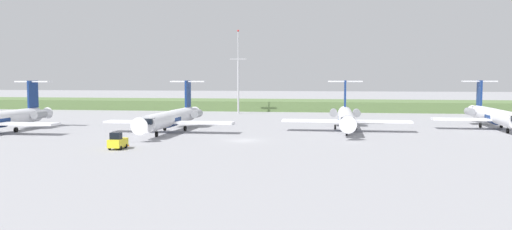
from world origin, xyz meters
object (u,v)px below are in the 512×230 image
at_px(regional_jet_third, 346,117).
at_px(regional_jet_second, 172,118).
at_px(antenna_mast, 238,79).
at_px(safety_cone_front_marker, 128,144).
at_px(baggage_tug, 117,142).
at_px(regional_jet_fourth, 494,115).

bearing_deg(regional_jet_third, regional_jet_second, -167.39).
bearing_deg(regional_jet_second, antenna_mast, 86.08).
relative_size(regional_jet_second, safety_cone_front_marker, 56.36).
relative_size(baggage_tug, safety_cone_front_marker, 5.82).
xyz_separation_m(regional_jet_second, regional_jet_third, (30.46, 6.82, 0.00)).
height_order(regional_jet_fourth, baggage_tug, regional_jet_fourth).
distance_m(baggage_tug, safety_cone_front_marker, 3.09).
xyz_separation_m(regional_jet_fourth, safety_cone_front_marker, (-58.09, -33.76, -2.26)).
xyz_separation_m(regional_jet_third, regional_jet_fourth, (27.45, 7.44, 0.00)).
height_order(baggage_tug, safety_cone_front_marker, baggage_tug).
bearing_deg(regional_jet_second, regional_jet_third, 12.61).
bearing_deg(regional_jet_third, antenna_mast, 124.07).
height_order(regional_jet_second, safety_cone_front_marker, regional_jet_second).
relative_size(regional_jet_second, baggage_tug, 9.69).
relative_size(regional_jet_third, regional_jet_fourth, 1.00).
bearing_deg(baggage_tug, regional_jet_second, 89.02).
xyz_separation_m(regional_jet_second, antenna_mast, (3.23, 47.09, 6.62)).
bearing_deg(baggage_tug, regional_jet_third, 43.54).
xyz_separation_m(regional_jet_second, regional_jet_fourth, (57.91, 14.26, 0.00)).
xyz_separation_m(regional_jet_third, baggage_tug, (-30.85, -29.32, -1.53)).
distance_m(regional_jet_fourth, baggage_tug, 68.93).
bearing_deg(baggage_tug, antenna_mast, 87.03).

